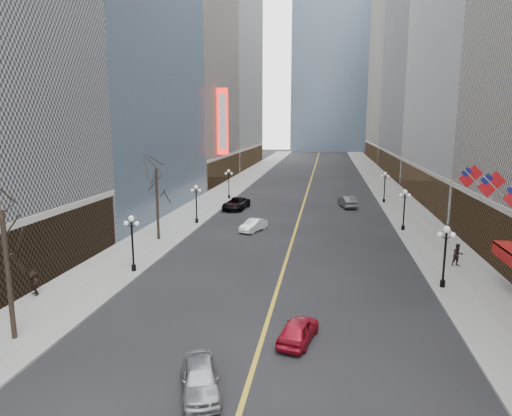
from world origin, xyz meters
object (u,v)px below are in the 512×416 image
(streetlamp_west_2, at_px, (196,200))
(car_nb_mid, at_px, (253,225))
(streetlamp_east_1, at_px, (445,250))
(streetlamp_east_3, at_px, (385,184))
(car_nb_near, at_px, (200,378))
(streetlamp_east_2, at_px, (404,205))
(car_nb_far, at_px, (236,204))
(streetlamp_west_1, at_px, (132,237))
(car_sb_mid, at_px, (298,330))
(streetlamp_west_3, at_px, (229,181))
(car_sb_far, at_px, (347,202))

(streetlamp_west_2, distance_m, car_nb_mid, 7.98)
(streetlamp_east_1, bearing_deg, car_nb_mid, 136.68)
(streetlamp_east_3, bearing_deg, streetlamp_west_2, -142.67)
(streetlamp_east_1, xyz_separation_m, car_nb_near, (-13.80, -15.18, -2.20))
(car_nb_near, bearing_deg, streetlamp_east_2, 48.37)
(streetlamp_east_1, distance_m, car_nb_far, 34.75)
(streetlamp_east_3, xyz_separation_m, streetlamp_west_1, (-23.60, -36.00, 0.00))
(car_nb_mid, distance_m, car_sb_mid, 25.98)
(streetlamp_west_1, bearing_deg, car_sb_mid, -35.07)
(streetlamp_east_3, bearing_deg, car_sb_mid, -102.11)
(streetlamp_east_1, distance_m, car_nb_mid, 22.62)
(streetlamp_east_2, height_order, car_nb_mid, streetlamp_east_2)
(car_nb_mid, bearing_deg, streetlamp_west_1, -93.02)
(streetlamp_west_3, distance_m, car_nb_mid, 21.91)
(car_nb_near, relative_size, car_sb_mid, 1.05)
(streetlamp_east_1, distance_m, streetlamp_east_3, 36.00)
(car_sb_mid, bearing_deg, streetlamp_east_2, -96.47)
(streetlamp_west_2, distance_m, car_sb_far, 22.82)
(streetlamp_west_2, relative_size, car_sb_far, 0.91)
(car_sb_mid, bearing_deg, car_nb_near, 66.95)
(streetlamp_east_3, distance_m, car_nb_mid, 26.38)
(streetlamp_east_2, relative_size, streetlamp_west_2, 1.00)
(car_nb_near, bearing_deg, streetlamp_east_1, 28.69)
(car_sb_far, bearing_deg, car_sb_mid, 71.06)
(streetlamp_west_1, xyz_separation_m, car_sb_far, (18.08, 31.76, -2.09))
(car_nb_mid, relative_size, car_sb_far, 0.82)
(streetlamp_east_3, height_order, streetlamp_west_1, same)
(streetlamp_east_1, distance_m, streetlamp_west_1, 23.60)
(streetlamp_west_2, distance_m, car_nb_near, 34.67)
(car_nb_near, xyz_separation_m, car_nb_far, (-7.00, 42.94, 0.11))
(streetlamp_east_3, relative_size, car_sb_far, 0.91)
(streetlamp_west_2, bearing_deg, car_sb_far, 37.28)
(car_nb_mid, bearing_deg, streetlamp_west_2, -177.46)
(streetlamp_east_1, distance_m, car_nb_near, 20.63)
(car_nb_near, height_order, car_nb_far, car_nb_far)
(streetlamp_east_3, height_order, car_nb_mid, streetlamp_east_3)
(car_nb_near, bearing_deg, car_sb_mid, 34.89)
(car_nb_near, distance_m, car_nb_mid, 30.73)
(streetlamp_west_2, bearing_deg, streetlamp_east_2, 0.00)
(car_nb_mid, height_order, car_nb_far, car_nb_far)
(streetlamp_east_1, distance_m, car_sb_mid, 13.96)
(streetlamp_east_1, relative_size, streetlamp_west_2, 1.00)
(car_nb_near, bearing_deg, car_nb_far, 80.21)
(car_nb_mid, bearing_deg, car_sb_mid, -53.28)
(car_sb_far, bearing_deg, streetlamp_west_1, 47.31)
(streetlamp_east_2, bearing_deg, car_nb_far, 154.86)
(streetlamp_west_1, distance_m, car_nb_mid, 17.19)
(streetlamp_east_1, bearing_deg, car_sb_mid, -135.32)
(streetlamp_west_1, height_order, car_nb_near, streetlamp_west_1)
(streetlamp_west_2, xyz_separation_m, streetlamp_west_3, (0.00, 18.00, 0.00))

